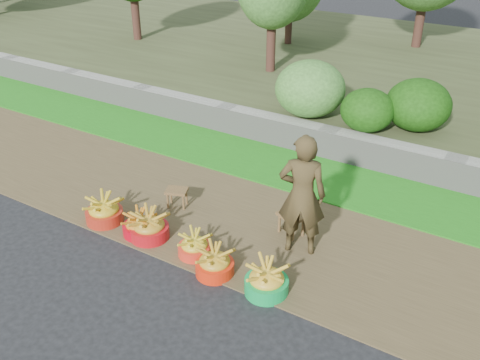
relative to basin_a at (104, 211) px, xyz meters
The scene contains 14 objects.
ground_plane 1.96m from the basin_a, ahead, with size 120.00×120.00×0.00m, color black.
dirt_shoulder 2.16m from the basin_a, 26.37° to the left, with size 80.00×2.50×0.02m, color brown.
grass_verge 3.54m from the basin_a, 56.85° to the left, with size 80.00×1.50×0.04m, color #207A17.
retaining_wall 4.27m from the basin_a, 63.10° to the left, with size 80.00×0.35×0.55m, color gray.
earth_bank 8.92m from the basin_a, 77.49° to the left, with size 80.00×10.00×0.50m, color #3F4727.
basin_a is the anchor object (origin of this frame).
basin_b 0.67m from the basin_a, ahead, with size 0.48×0.48×0.36m.
basin_c 0.85m from the basin_a, ahead, with size 0.56×0.56×0.42m.
basin_d 1.63m from the basin_a, ahead, with size 0.46×0.46×0.34m.
basin_e 2.09m from the basin_a, ahead, with size 0.50×0.50×0.38m.
basin_f 2.83m from the basin_a, ahead, with size 0.55×0.55×0.41m.
stool_left 1.12m from the basin_a, 54.29° to the left, with size 0.40×0.35×0.29m.
stool_right 2.77m from the basin_a, 24.71° to the left, with size 0.45×0.40×0.33m.
vendor_woman 3.00m from the basin_a, 17.55° to the left, with size 0.63×0.41×1.72m, color black.
Camera 1 is at (3.31, -4.36, 4.40)m, focal length 40.00 mm.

